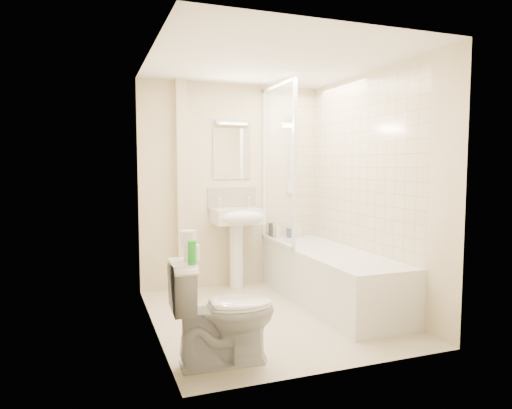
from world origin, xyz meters
name	(u,v)px	position (x,y,z in m)	size (l,w,h in m)	color
floor	(271,316)	(0.00, 0.00, 0.00)	(2.50, 2.50, 0.00)	beige
wall_back	(232,186)	(0.00, 1.25, 1.20)	(2.20, 0.02, 2.40)	beige
wall_left	(153,194)	(-1.10, 0.00, 1.20)	(0.02, 2.50, 2.40)	beige
wall_right	(371,189)	(1.10, 0.00, 1.20)	(0.02, 2.50, 2.40)	beige
ceiling	(272,61)	(0.00, 0.00, 2.40)	(2.20, 2.50, 0.02)	white
tile_back	(290,167)	(0.75, 1.24, 1.42)	(0.70, 0.01, 1.75)	beige
tile_right	(360,167)	(1.09, 0.20, 1.42)	(0.01, 2.10, 1.75)	beige
pipe_boxing	(182,187)	(-0.62, 1.19, 1.20)	(0.12, 0.12, 2.40)	beige
splashback	(232,200)	(-0.01, 1.24, 1.03)	(0.60, 0.01, 0.30)	beige
mirror	(232,154)	(-0.01, 1.24, 1.58)	(0.46, 0.01, 0.60)	white
strip_light	(232,122)	(-0.01, 1.22, 1.95)	(0.42, 0.07, 0.07)	silver
bathtub	(330,275)	(0.75, 0.20, 0.29)	(0.70, 2.10, 0.55)	white
shower_screen	(278,165)	(0.40, 0.80, 1.45)	(0.04, 0.92, 1.80)	white
shower_fixture	(292,157)	(0.75, 1.19, 1.55)	(0.10, 0.16, 0.99)	white
pedestal_sink	(238,225)	(-0.01, 1.01, 0.75)	(0.56, 0.50, 1.07)	white
bottle_black_a	(271,231)	(0.46, 1.16, 0.65)	(0.06, 0.06, 0.19)	black
bottle_white_a	(277,232)	(0.55, 1.16, 0.62)	(0.05, 0.05, 0.14)	silver
bottle_blue	(289,233)	(0.70, 1.16, 0.61)	(0.06, 0.06, 0.11)	navy
bottle_cream	(296,230)	(0.80, 1.16, 0.64)	(0.06, 0.06, 0.18)	beige
bottle_white_b	(299,231)	(0.85, 1.16, 0.62)	(0.06, 0.06, 0.15)	silver
toilet	(223,311)	(-0.72, -0.85, 0.39)	(0.78, 0.47, 0.77)	white
toilet_roll_lower	(191,252)	(-0.94, -0.79, 0.83)	(0.12, 0.12, 0.11)	white
toilet_roll_upper	(188,238)	(-0.96, -0.79, 0.93)	(0.11, 0.11, 0.10)	white
green_bottle	(192,253)	(-0.96, -0.94, 0.85)	(0.06, 0.06, 0.16)	green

